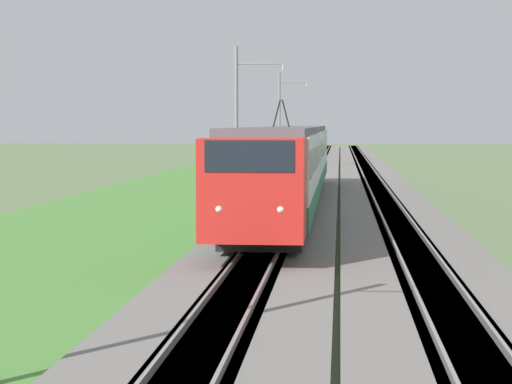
{
  "coord_description": "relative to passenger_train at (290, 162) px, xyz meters",
  "views": [
    {
      "loc": [
        -7.06,
        -2.33,
        4.12
      ],
      "look_at": [
        20.46,
        0.0,
        2.24
      ],
      "focal_mm": 70.0,
      "sensor_mm": 36.0,
      "label": 1
    }
  ],
  "objects": [
    {
      "name": "passenger_train",
      "position": [
        0.0,
        0.0,
        0.0
      ],
      "size": [
        40.62,
        2.93,
        5.09
      ],
      "rotation": [
        0.0,
        0.0,
        3.14
      ],
      "color": "red",
      "rests_on": "ground"
    },
    {
      "name": "ballast_main",
      "position": [
        10.97,
        0.0,
        -2.24
      ],
      "size": [
        240.0,
        4.4,
        0.3
      ],
      "color": "slate",
      "rests_on": "ground"
    },
    {
      "name": "catenary_mast_mid",
      "position": [
        4.87,
        2.94,
        1.8
      ],
      "size": [
        0.22,
        2.56,
        8.09
      ],
      "color": "slate",
      "rests_on": "ground"
    },
    {
      "name": "track_adjacent",
      "position": [
        10.97,
        -4.55,
        -2.23
      ],
      "size": [
        240.0,
        1.57,
        0.45
      ],
      "color": "#4C4238",
      "rests_on": "ground"
    },
    {
      "name": "grass_verge",
      "position": [
        10.97,
        6.31,
        -2.33
      ],
      "size": [
        240.0,
        12.58,
        0.12
      ],
      "color": "#4C8438",
      "rests_on": "ground"
    },
    {
      "name": "track_main",
      "position": [
        10.97,
        0.0,
        -2.23
      ],
      "size": [
        240.0,
        1.57,
        0.45
      ],
      "color": "#4C4238",
      "rests_on": "ground"
    },
    {
      "name": "catenary_mast_far",
      "position": [
        41.13,
        2.95,
        2.08
      ],
      "size": [
        0.22,
        2.56,
        8.64
      ],
      "color": "slate",
      "rests_on": "ground"
    },
    {
      "name": "ballast_adjacent",
      "position": [
        10.97,
        -4.55,
        -2.24
      ],
      "size": [
        240.0,
        4.4,
        0.3
      ],
      "color": "slate",
      "rests_on": "ground"
    }
  ]
}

